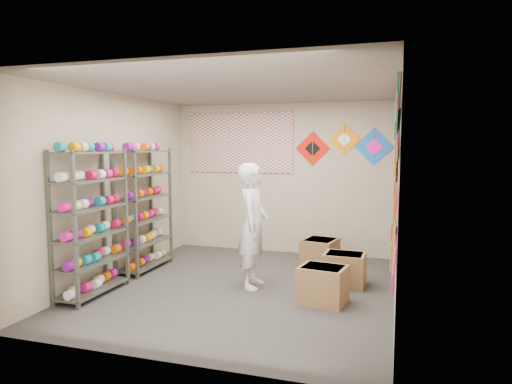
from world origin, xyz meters
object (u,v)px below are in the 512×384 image
(carton_c, at_px, (320,254))
(shelf_rack_front, at_px, (91,223))
(carton_a, at_px, (323,285))
(carton_b, at_px, (344,270))
(shopkeeper, at_px, (253,226))
(shelf_rack_back, at_px, (144,210))

(carton_c, bearing_deg, shelf_rack_front, -129.18)
(carton_a, relative_size, carton_c, 1.02)
(carton_a, bearing_deg, carton_c, 109.42)
(shelf_rack_front, distance_m, carton_c, 3.47)
(shelf_rack_front, height_order, carton_b, shelf_rack_front)
(shopkeeper, relative_size, carton_c, 3.16)
(shopkeeper, relative_size, carton_a, 3.09)
(carton_c, bearing_deg, shopkeeper, -109.80)
(shelf_rack_back, relative_size, carton_a, 3.42)
(shelf_rack_front, relative_size, shopkeeper, 1.11)
(carton_a, distance_m, carton_c, 1.60)
(shelf_rack_back, distance_m, carton_b, 3.19)
(shelf_rack_back, bearing_deg, shelf_rack_front, -90.00)
(shopkeeper, bearing_deg, carton_a, -115.35)
(shelf_rack_back, bearing_deg, carton_b, 1.15)
(shopkeeper, distance_m, carton_c, 1.54)
(shelf_rack_front, height_order, carton_a, shelf_rack_front)
(shelf_rack_back, xyz_separation_m, carton_b, (3.11, 0.06, -0.72))
(shopkeeper, distance_m, carton_b, 1.42)
(shopkeeper, distance_m, carton_a, 1.26)
(shelf_rack_back, height_order, carton_a, shelf_rack_back)
(shelf_rack_front, distance_m, shopkeeper, 2.13)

